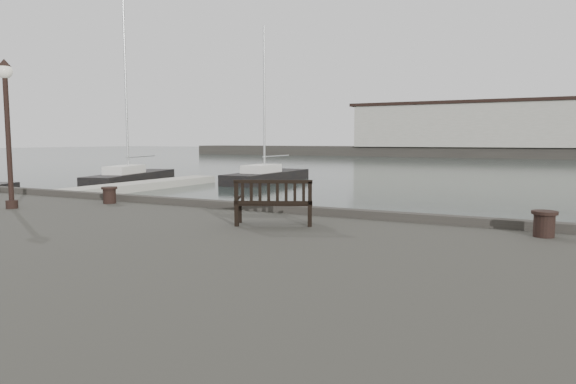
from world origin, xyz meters
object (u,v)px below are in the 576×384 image
yacht_d (268,179)px  bollard_left (109,195)px  bench (274,211)px  yacht_b (132,180)px  lamp_post (7,113)px  bollard_right (544,224)px

yacht_d → bollard_left: bearing=-71.1°
bench → yacht_b: 31.28m
bollard_left → yacht_d: yacht_d is taller
lamp_post → yacht_d: yacht_d is taller
yacht_b → bench: bearing=-57.3°
bench → lamp_post: bearing=161.7°
bollard_right → yacht_d: yacht_d is taller
yacht_b → bollard_right: bearing=-50.5°
bollard_left → lamp_post: lamp_post is taller
bollard_left → lamp_post: (-1.43, -1.91, 2.19)m
bollard_right → yacht_d: (-19.85, 25.14, -1.56)m
bench → bollard_right: bearing=-12.6°
bollard_left → lamp_post: size_ratio=0.12×
yacht_b → yacht_d: (8.77, 5.76, -0.02)m
lamp_post → bollard_right: bearing=8.7°
lamp_post → yacht_d: 28.31m
bollard_left → bollard_right: size_ratio=0.97×
bench → lamp_post: size_ratio=0.44×
yacht_d → bench: bearing=-61.4°
bollard_left → yacht_b: yacht_b is taller
bollard_left → yacht_d: 26.73m
yacht_b → yacht_d: yacht_b is taller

